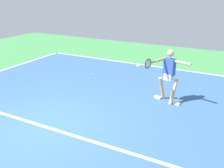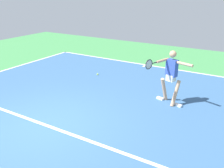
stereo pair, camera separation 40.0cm
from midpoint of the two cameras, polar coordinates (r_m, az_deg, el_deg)
name	(u,v)px [view 1 (the left image)]	position (r m, az deg, el deg)	size (l,w,h in m)	color
ground_plane	(45,127)	(6.97, -16.59, -9.33)	(22.84, 22.84, 0.00)	#428E4C
court_surface	(45,127)	(6.97, -16.59, -9.31)	(10.24, 13.37, 0.00)	#38608E
court_line_baseline_near	(140,64)	(12.17, 5.34, 4.46)	(10.24, 0.10, 0.01)	white
court_line_service	(45,127)	(6.97, -16.56, -9.28)	(7.68, 0.10, 0.01)	white
court_line_centre_mark	(138,65)	(12.00, 4.97, 4.22)	(0.10, 0.30, 0.01)	white
tennis_player	(168,73)	(7.89, 11.28, 2.43)	(1.15, 1.19, 1.71)	tan
tennis_ball_centre_court	(93,75)	(10.59, -5.52, 2.13)	(0.07, 0.07, 0.07)	#C6E53D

